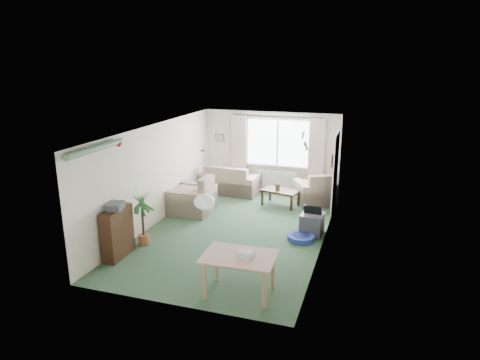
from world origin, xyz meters
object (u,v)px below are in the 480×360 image
(coffee_table, at_px, (280,198))
(bookshelf, at_px, (117,233))
(houseplant, at_px, (143,218))
(sofa, at_px, (230,179))
(armchair_left, at_px, (192,194))
(dining_table, at_px, (239,275))
(tv_cube, at_px, (312,224))
(armchair_corner, at_px, (315,188))
(pet_bed, at_px, (301,238))

(coffee_table, relative_size, bookshelf, 0.96)
(coffee_table, xyz_separation_m, houseplant, (-2.23, -3.39, 0.38))
(sofa, distance_m, armchair_left, 1.93)
(coffee_table, distance_m, dining_table, 4.70)
(armchair_left, height_order, tv_cube, armchair_left)
(armchair_corner, xyz_separation_m, armchair_left, (-2.94, -1.70, 0.04))
(armchair_corner, relative_size, tv_cube, 1.86)
(coffee_table, bearing_deg, tv_cube, -56.49)
(bookshelf, bearing_deg, houseplant, 71.05)
(armchair_left, height_order, bookshelf, bookshelf)
(sofa, height_order, pet_bed, sofa)
(bookshelf, distance_m, pet_bed, 3.90)
(armchair_corner, bearing_deg, dining_table, 58.29)
(armchair_corner, relative_size, houseplant, 0.83)
(sofa, relative_size, tv_cube, 3.17)
(bookshelf, xyz_separation_m, pet_bed, (3.37, 1.92, -0.45))
(houseplant, bearing_deg, armchair_left, 86.06)
(houseplant, distance_m, tv_cube, 3.77)
(sofa, relative_size, coffee_table, 1.74)
(sofa, relative_size, armchair_corner, 1.71)
(coffee_table, distance_m, bookshelf, 4.73)
(armchair_left, xyz_separation_m, bookshelf, (-0.34, -2.84, 0.03))
(armchair_corner, relative_size, pet_bed, 1.65)
(sofa, bearing_deg, armchair_left, 81.12)
(armchair_corner, distance_m, tv_cube, 2.21)
(coffee_table, bearing_deg, bookshelf, -120.78)
(tv_cube, bearing_deg, sofa, 144.12)
(coffee_table, bearing_deg, houseplant, -123.26)
(sofa, distance_m, coffee_table, 1.82)
(bookshelf, height_order, houseplant, houseplant)
(dining_table, bearing_deg, houseplant, 153.46)
(armchair_left, height_order, pet_bed, armchair_left)
(sofa, xyz_separation_m, pet_bed, (2.63, -2.80, -0.36))
(sofa, xyz_separation_m, coffee_table, (1.68, -0.67, -0.20))
(armchair_corner, relative_size, armchair_left, 0.92)
(dining_table, bearing_deg, pet_bed, 76.83)
(bookshelf, bearing_deg, armchair_corner, 51.26)
(armchair_corner, distance_m, dining_table, 5.19)
(houseplant, distance_m, dining_table, 2.90)
(sofa, bearing_deg, tv_cube, 142.91)
(sofa, xyz_separation_m, armchair_corner, (2.54, -0.18, 0.02))
(sofa, xyz_separation_m, bookshelf, (-0.74, -4.72, 0.09))
(armchair_corner, xyz_separation_m, houseplant, (-3.09, -3.88, 0.15))
(pet_bed, bearing_deg, armchair_corner, 91.99)
(houseplant, xyz_separation_m, pet_bed, (3.18, 1.26, -0.54))
(armchair_corner, xyz_separation_m, dining_table, (-0.50, -5.17, -0.10))
(armchair_corner, height_order, tv_cube, armchair_corner)
(armchair_corner, distance_m, bookshelf, 5.60)
(dining_table, xyz_separation_m, tv_cube, (0.77, 2.98, -0.11))
(bookshelf, bearing_deg, dining_table, -15.68)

